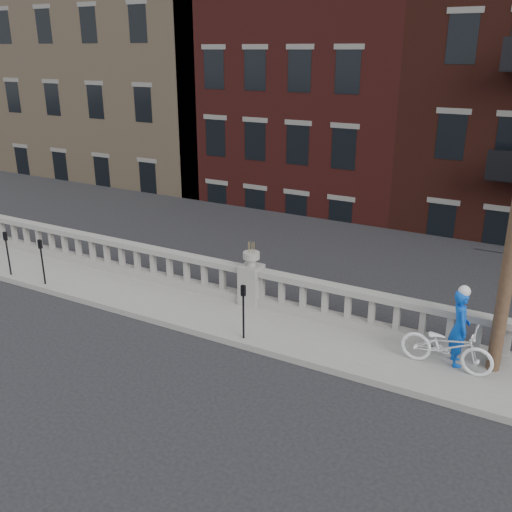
{
  "coord_description": "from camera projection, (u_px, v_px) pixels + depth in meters",
  "views": [
    {
      "loc": [
        7.04,
        -8.24,
        6.63
      ],
      "look_at": [
        0.57,
        3.2,
        1.85
      ],
      "focal_mm": 40.0,
      "sensor_mm": 36.0,
      "label": 1
    }
  ],
  "objects": [
    {
      "name": "parking_meter_c",
      "position": [
        42.0,
        257.0,
        16.44
      ],
      "size": [
        0.1,
        0.09,
        1.36
      ],
      "color": "black",
      "rests_on": "sidewalk"
    },
    {
      "name": "planter_pedestal",
      "position": [
        251.0,
        280.0,
        15.21
      ],
      "size": [
        0.55,
        0.55,
        1.76
      ],
      "color": "gray",
      "rests_on": "sidewalk"
    },
    {
      "name": "ground",
      "position": [
        160.0,
        377.0,
        12.26
      ],
      "size": [
        120.0,
        120.0,
        0.0
      ],
      "primitive_type": "plane",
      "color": "black",
      "rests_on": "ground"
    },
    {
      "name": "balustrade",
      "position": [
        251.0,
        287.0,
        15.27
      ],
      "size": [
        28.0,
        0.34,
        1.03
      ],
      "color": "gray",
      "rests_on": "sidewalk"
    },
    {
      "name": "parking_meter_b",
      "position": [
        7.0,
        248.0,
        17.13
      ],
      "size": [
        0.1,
        0.09,
        1.36
      ],
      "color": "black",
      "rests_on": "sidewalk"
    },
    {
      "name": "parking_meter_d",
      "position": [
        243.0,
        306.0,
        13.3
      ],
      "size": [
        0.1,
        0.09,
        1.36
      ],
      "color": "black",
      "rests_on": "sidewalk"
    },
    {
      "name": "bicycle",
      "position": [
        447.0,
        346.0,
        12.17
      ],
      "size": [
        1.97,
        0.74,
        1.03
      ],
      "primitive_type": "imported",
      "rotation": [
        0.0,
        0.0,
        1.54
      ],
      "color": "white",
      "rests_on": "sidewalk"
    },
    {
      "name": "sidewalk",
      "position": [
        233.0,
        319.0,
        14.69
      ],
      "size": [
        32.0,
        2.2,
        0.15
      ],
      "primitive_type": "cube",
      "color": "gray",
      "rests_on": "ground"
    },
    {
      "name": "cyclist",
      "position": [
        460.0,
        328.0,
        12.21
      ],
      "size": [
        0.62,
        0.74,
        1.73
      ],
      "primitive_type": "imported",
      "rotation": [
        0.0,
        0.0,
        1.96
      ],
      "color": "blue",
      "rests_on": "sidewalk"
    },
    {
      "name": "lower_level",
      "position": [
        442.0,
        130.0,
        29.95
      ],
      "size": [
        80.0,
        44.0,
        20.8
      ],
      "color": "#605E59",
      "rests_on": "ground"
    }
  ]
}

